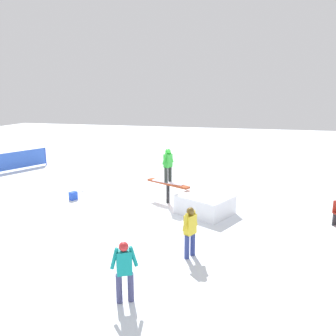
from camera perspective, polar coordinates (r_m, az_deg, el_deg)
ground_plane at (r=13.46m, az=-0.00°, el=-6.08°), size 60.00×60.00×0.00m
rail_feature at (r=13.24m, az=-0.00°, el=-3.16°), size 1.96×1.16×0.86m
snow_kicker_ramp at (r=12.29m, az=6.45°, el=-6.30°), size 2.28×2.14×0.71m
main_rider_on_rail at (r=13.03m, az=-0.00°, el=0.40°), size 1.43×0.77×1.39m
bystander_yellow at (r=8.98m, az=3.87°, el=-10.63°), size 0.36×0.58×1.42m
bystander_teal at (r=7.25m, az=-7.61°, el=-16.99°), size 0.56×0.34×1.39m
loose_snowboard_white at (r=16.00m, az=-13.15°, el=-3.27°), size 0.66×1.49×0.02m
backpack_on_snow at (r=14.36m, az=-16.17°, el=-4.66°), size 0.32×0.36×0.34m
safety_fence at (r=20.66m, az=-25.49°, el=1.11°), size 1.73×3.92×1.10m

